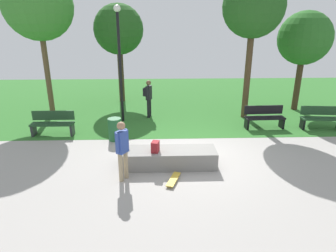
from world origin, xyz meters
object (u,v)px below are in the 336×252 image
(park_bench_far_right, at_px, (53,123))
(tree_slender_maple, at_px, (254,7))
(concrete_ledge, at_px, (169,158))
(lamp_post, at_px, (120,55))
(park_bench_near_path, at_px, (264,117))
(backpack_on_ledge, at_px, (155,147))
(tree_broad_elm, at_px, (119,30))
(skateboard_by_ledge, at_px, (174,179))
(pedestrian_with_backpack, at_px, (148,95))
(park_bench_near_lamppost, at_px, (321,117))
(tree_young_birch, at_px, (305,39))
(skater_performing_trick, at_px, (122,147))
(tree_leaning_ash, at_px, (38,6))
(trash_bin, at_px, (115,129))

(park_bench_far_right, bearing_deg, tree_slender_maple, 13.72)
(concrete_ledge, xyz_separation_m, lamp_post, (-1.88, 4.36, 2.59))
(park_bench_near_path, distance_m, lamp_post, 6.45)
(backpack_on_ledge, relative_size, tree_broad_elm, 0.06)
(skateboard_by_ledge, distance_m, pedestrian_with_backpack, 5.95)
(park_bench_near_lamppost, bearing_deg, tree_slender_maple, 148.13)
(backpack_on_ledge, bearing_deg, lamp_post, 31.43)
(tree_broad_elm, height_order, tree_young_birch, tree_broad_elm)
(skater_performing_trick, distance_m, park_bench_near_path, 6.67)
(skater_performing_trick, bearing_deg, concrete_ledge, 31.24)
(tree_leaning_ash, bearing_deg, skateboard_by_ledge, -50.16)
(park_bench_near_lamppost, height_order, lamp_post, lamp_post)
(park_bench_near_lamppost, xyz_separation_m, trash_bin, (-8.20, -0.94, -0.07))
(tree_slender_maple, xyz_separation_m, lamp_post, (-5.50, -0.37, -1.84))
(skater_performing_trick, bearing_deg, park_bench_far_right, 131.01)
(skateboard_by_ledge, height_order, park_bench_near_lamppost, park_bench_near_lamppost)
(concrete_ledge, distance_m, skateboard_by_ledge, 0.96)
(park_bench_near_path, relative_size, tree_slender_maple, 0.27)
(tree_broad_elm, height_order, pedestrian_with_backpack, tree_broad_elm)
(concrete_ledge, bearing_deg, tree_leaning_ash, 133.83)
(park_bench_far_right, bearing_deg, skater_performing_trick, -48.99)
(backpack_on_ledge, relative_size, park_bench_near_lamppost, 0.20)
(park_bench_near_path, distance_m, tree_broad_elm, 8.50)
(park_bench_near_lamppost, relative_size, park_bench_far_right, 1.02)
(skateboard_by_ledge, bearing_deg, skater_performing_trick, 173.17)
(park_bench_near_path, xyz_separation_m, trash_bin, (-5.93, -1.12, -0.07))
(tree_leaning_ash, distance_m, trash_bin, 6.56)
(concrete_ledge, bearing_deg, pedestrian_with_backpack, 98.77)
(skateboard_by_ledge, height_order, park_bench_far_right, park_bench_far_right)
(backpack_on_ledge, bearing_deg, concrete_ledge, -60.70)
(tree_slender_maple, bearing_deg, tree_young_birch, 22.29)
(backpack_on_ledge, xyz_separation_m, lamp_post, (-1.47, 4.48, 2.17))
(skateboard_by_ledge, xyz_separation_m, park_bench_near_path, (3.93, 4.19, 0.42))
(backpack_on_ledge, distance_m, skater_performing_trick, 1.13)
(skateboard_by_ledge, height_order, park_bench_near_path, park_bench_near_path)
(tree_broad_elm, xyz_separation_m, pedestrian_with_backpack, (1.56, -3.02, -2.73))
(skateboard_by_ledge, height_order, tree_slender_maple, tree_slender_maple)
(park_bench_far_right, xyz_separation_m, tree_young_birch, (10.89, 3.14, 2.92))
(pedestrian_with_backpack, bearing_deg, skateboard_by_ledge, -81.84)
(park_bench_near_lamppost, relative_size, tree_broad_elm, 0.32)
(park_bench_far_right, xyz_separation_m, tree_slender_maple, (7.99, 1.95, 4.21))
(backpack_on_ledge, relative_size, lamp_post, 0.07)
(concrete_ledge, distance_m, trash_bin, 2.87)
(tree_broad_elm, height_order, tree_slender_maple, tree_slender_maple)
(backpack_on_ledge, distance_m, pedestrian_with_backpack, 5.02)
(tree_young_birch, bearing_deg, tree_broad_elm, 167.35)
(tree_leaning_ash, bearing_deg, tree_young_birch, 1.52)
(park_bench_near_lamppost, relative_size, tree_leaning_ash, 0.26)
(skater_performing_trick, distance_m, park_bench_near_lamppost, 8.51)
(tree_young_birch, height_order, lamp_post, lamp_post)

